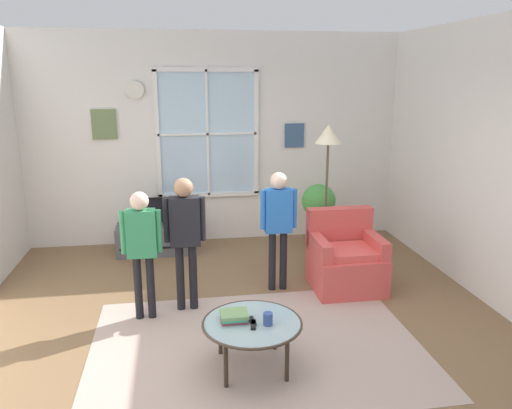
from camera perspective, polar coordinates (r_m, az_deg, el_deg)
ground_plane at (r=4.79m, az=-1.45°, el=-14.80°), size 5.86×6.28×0.02m
back_wall at (r=7.11m, az=-4.75°, el=7.55°), size 5.26×0.17×2.94m
area_rug at (r=4.60m, az=0.03°, el=-15.93°), size 2.93×2.11×0.01m
tv_stand at (r=6.86m, az=-11.43°, el=-3.89°), size 1.04×0.42×0.40m
television at (r=6.74m, az=-11.60°, el=-0.68°), size 0.54×0.08×0.38m
armchair at (r=5.71m, az=10.24°, el=-6.31°), size 0.76×0.74×0.87m
coffee_table at (r=4.13m, az=-0.46°, el=-13.68°), size 0.82×0.82×0.41m
book_stack at (r=4.13m, az=-2.54°, el=-12.74°), size 0.22×0.19×0.07m
cup at (r=4.06m, az=1.38°, el=-13.04°), size 0.08×0.08×0.10m
remote_near_books at (r=4.06m, az=-0.33°, el=-13.69°), size 0.06×0.14×0.02m
remote_near_cup at (r=4.11m, az=-0.47°, el=-13.28°), size 0.05×0.14×0.02m
person_black_shirt at (r=4.98m, az=-8.19°, el=-2.80°), size 0.42×0.19×1.38m
person_blue_shirt at (r=5.41m, az=2.58°, el=-1.50°), size 0.41×0.18×1.34m
person_green_shirt at (r=4.88m, az=-13.03°, el=-4.10°), size 0.39×0.18×1.29m
potted_plant_by_window at (r=6.96m, az=7.20°, el=-0.44°), size 0.47×0.47×0.89m
floor_lamp at (r=6.03m, az=8.29°, el=6.35°), size 0.32×0.32×1.78m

